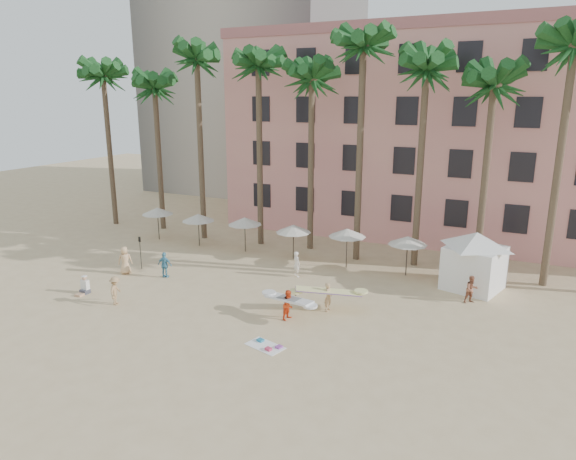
# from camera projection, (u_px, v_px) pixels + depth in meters

# --- Properties ---
(ground) EXTENTS (120.00, 120.00, 0.00)m
(ground) POSITION_uv_depth(u_px,v_px,m) (204.00, 333.00, 25.18)
(ground) COLOR #D1B789
(ground) RESTS_ON ground
(pink_hotel) EXTENTS (35.00, 14.00, 16.00)m
(pink_hotel) POSITION_uv_depth(u_px,v_px,m) (449.00, 136.00, 42.86)
(pink_hotel) COLOR #E99B8E
(pink_hotel) RESTS_ON ground
(palm_row) EXTENTS (44.40, 5.40, 16.30)m
(palm_row) POSITION_uv_depth(u_px,v_px,m) (330.00, 70.00, 34.73)
(palm_row) COLOR brown
(palm_row) RESTS_ON ground
(umbrella_row) EXTENTS (22.50, 2.70, 2.73)m
(umbrella_row) POSITION_uv_depth(u_px,v_px,m) (268.00, 224.00, 36.74)
(umbrella_row) COLOR #332B23
(umbrella_row) RESTS_ON ground
(cabana) EXTENTS (5.53, 5.53, 3.50)m
(cabana) POSITION_uv_depth(u_px,v_px,m) (475.00, 256.00, 30.47)
(cabana) COLOR white
(cabana) RESTS_ON ground
(beach_towel) EXTENTS (2.00, 1.44, 0.14)m
(beach_towel) POSITION_uv_depth(u_px,v_px,m) (266.00, 346.00, 23.82)
(beach_towel) COLOR white
(beach_towel) RESTS_ON ground
(carrier_yellow) EXTENTS (3.48, 2.20, 1.59)m
(carrier_yellow) POSITION_uv_depth(u_px,v_px,m) (328.00, 294.00, 27.54)
(carrier_yellow) COLOR tan
(carrier_yellow) RESTS_ON ground
(carrier_white) EXTENTS (2.87, 1.40, 1.58)m
(carrier_white) POSITION_uv_depth(u_px,v_px,m) (289.00, 303.00, 26.55)
(carrier_white) COLOR #F44619
(carrier_white) RESTS_ON ground
(beachgoers) EXTENTS (21.93, 9.91, 1.84)m
(beachgoers) POSITION_uv_depth(u_px,v_px,m) (211.00, 274.00, 30.90)
(beachgoers) COLOR tan
(beachgoers) RESTS_ON ground
(paddle) EXTENTS (0.18, 0.04, 2.23)m
(paddle) POSITION_uv_depth(u_px,v_px,m) (140.00, 249.00, 34.14)
(paddle) COLOR black
(paddle) RESTS_ON ground
(seated_man) EXTENTS (0.47, 0.82, 1.07)m
(seated_man) POSITION_uv_depth(u_px,v_px,m) (84.00, 288.00, 30.07)
(seated_man) COLOR #3F3F4C
(seated_man) RESTS_ON ground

